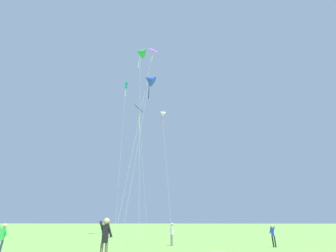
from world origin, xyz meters
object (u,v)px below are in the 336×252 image
Objects in this scene: kite_teal_box at (126,87)px; person_foreground_watcher at (172,232)px; person_in_blue_jacket at (105,237)px; kite_black_large at (139,115)px; person_child_small at (273,234)px; person_far_back at (2,236)px; kite_blue_delta at (149,80)px; kite_green_small at (140,53)px; kite_white_distant at (162,113)px; kite_purple_streamer at (152,58)px.

kite_teal_box reaches higher than person_foreground_watcher.
person_foreground_watcher is 9.29m from person_in_blue_jacket.
person_child_small is (13.45, -17.46, -18.20)m from kite_black_large.
person_foreground_watcher is at bearing -69.68° from kite_black_large.
person_far_back reaches higher than person_child_small.
person_child_small is at bearing -30.20° from kite_blue_delta.
kite_green_small reaches higher than person_child_small.
kite_teal_box is at bearing -142.56° from kite_white_distant.
kite_green_small reaches higher than kite_blue_delta.
person_far_back is at bearing -88.25° from kite_teal_box.
kite_purple_streamer reaches higher than kite_black_large.
person_in_blue_jacket is (7.14, -27.52, -24.97)m from kite_teal_box.
kite_black_large is (-3.28, 11.54, 0.71)m from kite_blue_delta.
person_child_small is at bearing -52.40° from kite_black_large.
kite_purple_streamer reaches higher than person_in_blue_jacket.
kite_black_large is 25.50m from person_foreground_watcher.
kite_blue_delta is 0.66× the size of kite_green_small.
kite_black_large is 7.90m from kite_teal_box.
kite_teal_box is at bearing 118.78° from kite_green_small.
kite_teal_box is 17.34× the size of person_far_back.
person_child_small is 0.80× the size of person_in_blue_jacket.
kite_black_large is 31.70m from person_in_blue_jacket.
kite_white_distant is at bearing 96.51° from person_foreground_watcher.
kite_teal_box is 35.16m from person_far_back.
kite_teal_box reaches higher than person_in_blue_jacket.
kite_green_small is 18.69× the size of person_far_back.
kite_purple_streamer is at bearing 66.85° from person_far_back.
person_far_back is (-3.15, -17.50, -27.20)m from kite_green_small.
person_child_small is 16.86m from person_far_back.
person_foreground_watcher is at bearing -67.40° from kite_purple_streamer.
kite_black_large is at bearing 105.85° from kite_blue_delta.
kite_teal_box reaches higher than kite_white_distant.
kite_purple_streamer is 26.76m from person_far_back.
kite_blue_delta is 18.43m from person_foreground_watcher.
person_far_back is at bearing -117.01° from kite_blue_delta.
kite_purple_streamer reaches higher than person_foreground_watcher.
kite_purple_streamer is at bearing -91.13° from kite_white_distant.
kite_white_distant is 16.21× the size of person_child_small.
kite_white_distant reaches higher than person_child_small.
person_child_small is at bearing -67.83° from kite_white_distant.
kite_black_large is 14.57× the size of person_child_small.
person_foreground_watcher is at bearing -60.78° from kite_blue_delta.
person_in_blue_jacket is 1.15× the size of person_far_back.
kite_blue_delta is at bearing 119.22° from person_foreground_watcher.
kite_teal_box reaches higher than person_child_small.
kite_teal_box is at bearing 131.08° from person_child_small.
kite_white_distant is (3.52, 6.90, 3.58)m from kite_black_large.
person_far_back is at bearing -161.20° from person_child_small.
kite_green_small is at bearing 113.22° from kite_blue_delta.
person_far_back is at bearing -145.21° from person_foreground_watcher.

